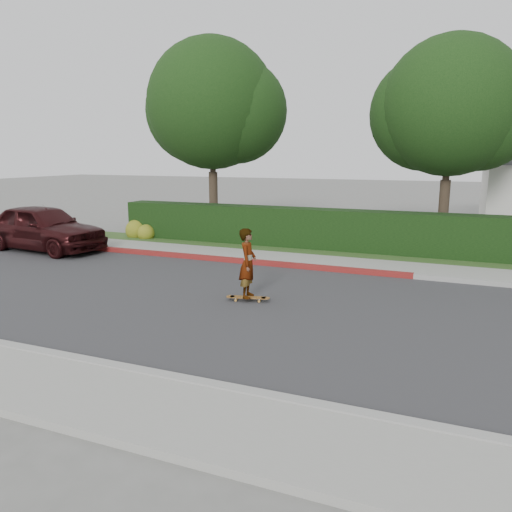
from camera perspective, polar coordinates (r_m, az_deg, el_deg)
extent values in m
plane|color=slate|center=(10.84, 10.26, -6.97)|extent=(120.00, 120.00, 0.00)
cube|color=#2D2D30|center=(10.84, 10.26, -6.94)|extent=(60.00, 8.00, 0.01)
cube|color=#9E9E99|center=(7.15, 2.94, -16.22)|extent=(60.00, 0.20, 0.15)
cube|color=gray|center=(6.43, 0.09, -19.81)|extent=(60.00, 1.60, 0.12)
cube|color=#9E9E99|center=(14.71, 13.69, -1.89)|extent=(60.00, 0.20, 0.15)
cube|color=maroon|center=(16.20, -4.04, -0.36)|extent=(12.00, 0.21, 0.15)
cube|color=gray|center=(15.59, 14.20, -1.23)|extent=(60.00, 1.60, 0.12)
cube|color=#2D4C1E|center=(17.14, 14.99, -0.16)|extent=(60.00, 1.60, 0.10)
cube|color=black|center=(18.21, 5.97, 3.07)|extent=(15.00, 1.00, 1.50)
sphere|color=#2D4C19|center=(21.10, -13.50, 2.88)|extent=(0.90, 0.90, 0.90)
sphere|color=#2D4C19|center=(20.60, -12.46, 2.58)|extent=(0.70, 0.70, 0.70)
cylinder|color=#33261C|center=(21.01, -4.87, 5.87)|extent=(0.36, 0.36, 2.70)
cylinder|color=#33261C|center=(20.91, -4.97, 11.40)|extent=(0.24, 0.24, 2.25)
sphere|color=black|center=(21.00, -5.07, 16.93)|extent=(5.20, 5.20, 5.20)
sphere|color=black|center=(21.71, -6.50, 16.19)|extent=(4.42, 4.42, 4.42)
sphere|color=black|center=(20.85, -2.37, 16.17)|extent=(4.16, 4.16, 4.16)
cylinder|color=#33261C|center=(19.21, 20.59, 4.38)|extent=(0.36, 0.36, 2.52)
cylinder|color=#33261C|center=(19.09, 21.00, 10.01)|extent=(0.24, 0.24, 2.10)
sphere|color=black|center=(19.16, 21.41, 15.65)|extent=(4.80, 4.80, 4.80)
sphere|color=black|center=(19.58, 18.98, 15.12)|extent=(4.08, 4.08, 4.08)
sphere|color=black|center=(19.43, 24.10, 14.49)|extent=(3.84, 3.84, 3.84)
cylinder|color=gold|center=(11.80, -2.33, -5.07)|extent=(0.06, 0.04, 0.06)
cylinder|color=gold|center=(11.95, -2.19, -4.86)|extent=(0.06, 0.04, 0.06)
cylinder|color=gold|center=(11.71, 0.36, -5.19)|extent=(0.06, 0.04, 0.06)
cylinder|color=gold|center=(11.86, 0.47, -4.98)|extent=(0.06, 0.04, 0.06)
cube|color=silver|center=(11.86, -2.26, -4.78)|extent=(0.08, 0.17, 0.02)
cube|color=silver|center=(11.77, 0.41, -4.90)|extent=(0.08, 0.17, 0.02)
cube|color=brown|center=(11.81, -0.93, -4.74)|extent=(0.86, 0.40, 0.02)
cylinder|color=brown|center=(11.88, -2.92, -4.65)|extent=(0.25, 0.25, 0.02)
cylinder|color=brown|center=(11.74, 1.09, -4.83)|extent=(0.25, 0.25, 0.02)
imported|color=white|center=(11.60, -0.94, -0.83)|extent=(0.50, 0.66, 1.64)
imported|color=#331011|center=(19.50, -23.16, 3.01)|extent=(5.07, 2.44, 1.67)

